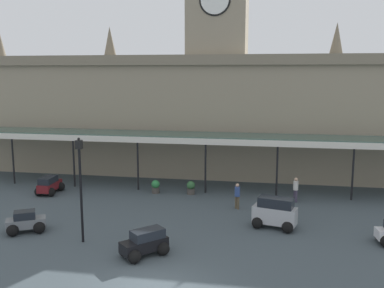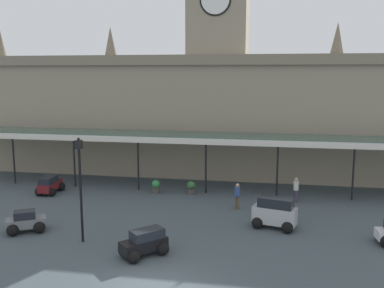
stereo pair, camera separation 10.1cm
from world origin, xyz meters
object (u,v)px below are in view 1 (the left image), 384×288
(planter_forecourt_centre, at_px, (156,186))
(car_black_estate, at_px, (145,244))
(car_maroon_estate, at_px, (49,186))
(pedestrian_crossing_forecourt, at_px, (296,189))
(car_grey_sedan, at_px, (26,223))
(pedestrian_beside_cars, at_px, (237,195))
(planter_near_kerb, at_px, (191,187))
(car_silver_van, at_px, (275,214))
(victorian_lamppost, at_px, (80,179))

(planter_forecourt_centre, bearing_deg, car_black_estate, -77.83)
(car_maroon_estate, height_order, pedestrian_crossing_forecourt, pedestrian_crossing_forecourt)
(car_grey_sedan, bearing_deg, car_maroon_estate, 109.02)
(car_black_estate, distance_m, pedestrian_beside_cars, 8.86)
(car_black_estate, xyz_separation_m, pedestrian_beside_cars, (3.80, 7.99, 0.34))
(car_black_estate, bearing_deg, car_maroon_estate, 136.91)
(car_grey_sedan, xyz_separation_m, planter_forecourt_centre, (5.00, 8.75, -0.01))
(planter_near_kerb, bearing_deg, car_grey_sedan, -130.29)
(car_maroon_estate, xyz_separation_m, pedestrian_beside_cars, (13.61, -1.18, 0.34))
(car_maroon_estate, bearing_deg, car_black_estate, -43.09)
(car_silver_van, xyz_separation_m, car_grey_sedan, (-13.42, -3.02, -0.30))
(car_black_estate, relative_size, pedestrian_crossing_forecourt, 1.42)
(planter_forecourt_centre, xyz_separation_m, planter_near_kerb, (2.57, 0.17, 0.00))
(car_maroon_estate, distance_m, victorian_lamppost, 10.54)
(pedestrian_crossing_forecourt, bearing_deg, car_silver_van, -105.12)
(car_silver_van, relative_size, car_grey_sedan, 1.14)
(planter_near_kerb, bearing_deg, pedestrian_beside_cars, -38.42)
(car_grey_sedan, bearing_deg, car_silver_van, 12.70)
(car_grey_sedan, relative_size, car_maroon_estate, 0.99)
(car_silver_van, distance_m, car_grey_sedan, 13.76)
(pedestrian_beside_cars, bearing_deg, car_grey_sedan, -151.04)
(pedestrian_crossing_forecourt, distance_m, planter_near_kerb, 7.32)
(car_silver_van, height_order, car_maroon_estate, car_silver_van)
(car_silver_van, distance_m, planter_forecourt_centre, 10.19)
(car_black_estate, distance_m, planter_forecourt_centre, 10.85)
(car_silver_van, bearing_deg, planter_near_kerb, 134.75)
(planter_forecourt_centre, height_order, planter_near_kerb, same)
(victorian_lamppost, bearing_deg, car_black_estate, -16.68)
(victorian_lamppost, xyz_separation_m, planter_near_kerb, (3.92, 9.69, -2.86))
(car_black_estate, height_order, planter_forecourt_centre, car_black_estate)
(car_silver_van, xyz_separation_m, planter_forecourt_centre, (-8.42, 5.73, -0.32))
(car_silver_van, relative_size, pedestrian_beside_cars, 1.53)
(victorian_lamppost, height_order, planter_near_kerb, victorian_lamppost)
(car_grey_sedan, relative_size, car_black_estate, 0.95)
(planter_forecourt_centre, bearing_deg, car_silver_van, -34.23)
(planter_forecourt_centre, bearing_deg, car_maroon_estate, -169.20)
(car_grey_sedan, bearing_deg, planter_near_kerb, 49.71)
(car_black_estate, bearing_deg, pedestrian_beside_cars, 64.59)
(pedestrian_crossing_forecourt, bearing_deg, planter_near_kerb, 175.43)
(pedestrian_crossing_forecourt, xyz_separation_m, planter_near_kerb, (-7.29, 0.58, -0.42))
(car_silver_van, bearing_deg, pedestrian_beside_cars, 126.85)
(car_grey_sedan, xyz_separation_m, car_black_estate, (7.29, -1.86, 0.06))
(car_maroon_estate, xyz_separation_m, pedestrian_crossing_forecourt, (17.37, 1.03, 0.34))
(pedestrian_beside_cars, bearing_deg, victorian_lamppost, -137.14)
(car_grey_sedan, relative_size, pedestrian_beside_cars, 1.35)
(pedestrian_crossing_forecourt, xyz_separation_m, victorian_lamppost, (-11.21, -9.11, 2.44))
(car_silver_van, bearing_deg, planter_forecourt_centre, 145.77)
(car_silver_van, bearing_deg, pedestrian_crossing_forecourt, 74.88)
(car_silver_van, bearing_deg, car_grey_sedan, -167.30)
(pedestrian_beside_cars, bearing_deg, car_black_estate, -115.41)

